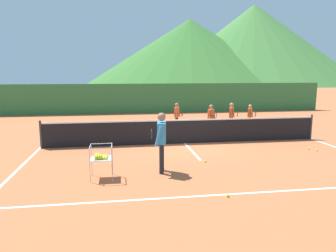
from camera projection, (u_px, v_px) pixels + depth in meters
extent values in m
plane|color=#BC6038|center=(185.00, 143.00, 12.64)|extent=(120.00, 120.00, 0.00)
cube|color=white|center=(232.00, 194.00, 7.37)|extent=(11.05, 0.08, 0.01)
cube|color=white|center=(165.00, 122.00, 17.92)|extent=(11.05, 0.08, 0.01)
cube|color=white|center=(40.00, 148.00, 11.80)|extent=(0.08, 10.83, 0.01)
cube|color=white|center=(312.00, 139.00, 13.47)|extent=(0.08, 10.83, 0.01)
cube|color=white|center=(185.00, 143.00, 12.64)|extent=(0.08, 5.02, 0.01)
cylinder|color=#333338|center=(41.00, 135.00, 11.72)|extent=(0.08, 0.08, 1.05)
cylinder|color=#333338|center=(311.00, 127.00, 13.37)|extent=(0.08, 0.08, 1.05)
cube|color=black|center=(185.00, 132.00, 12.56)|extent=(10.83, 0.02, 0.92)
cube|color=white|center=(185.00, 120.00, 12.48)|extent=(10.83, 0.03, 0.06)
cylinder|color=black|center=(162.00, 159.00, 8.79)|extent=(0.13, 0.13, 0.84)
cylinder|color=black|center=(162.00, 156.00, 9.11)|extent=(0.13, 0.13, 0.84)
cube|color=#338CBF|center=(162.00, 133.00, 8.83)|extent=(0.31, 0.53, 0.59)
sphere|color=#996B4C|center=(162.00, 117.00, 8.75)|extent=(0.23, 0.23, 0.23)
cylinder|color=#338CBF|center=(159.00, 136.00, 8.55)|extent=(0.24, 0.13, 0.58)
cylinder|color=#338CBF|center=(160.00, 132.00, 9.12)|extent=(0.19, 0.12, 0.58)
torus|color=#262628|center=(152.00, 134.00, 9.13)|extent=(0.07, 0.29, 0.29)
cylinder|color=black|center=(160.00, 134.00, 9.13)|extent=(0.22, 0.06, 0.03)
cylinder|color=black|center=(177.00, 123.00, 15.56)|extent=(0.10, 0.10, 0.67)
cylinder|color=black|center=(176.00, 124.00, 15.31)|extent=(0.10, 0.10, 0.67)
cube|color=#E55926|center=(177.00, 112.00, 15.34)|extent=(0.31, 0.44, 0.47)
sphere|color=#996B4C|center=(177.00, 105.00, 15.28)|extent=(0.18, 0.18, 0.18)
cylinder|color=#E55926|center=(179.00, 112.00, 15.55)|extent=(0.19, 0.13, 0.46)
cylinder|color=#E55926|center=(177.00, 113.00, 15.12)|extent=(0.15, 0.11, 0.46)
torus|color=#262628|center=(182.00, 114.00, 15.06)|extent=(0.12, 0.28, 0.29)
cylinder|color=black|center=(177.00, 113.00, 15.11)|extent=(0.22, 0.10, 0.03)
cylinder|color=navy|center=(212.00, 126.00, 14.85)|extent=(0.10, 0.10, 0.66)
cylinder|color=navy|center=(210.00, 126.00, 14.63)|extent=(0.10, 0.10, 0.66)
cube|color=#E55926|center=(211.00, 114.00, 14.64)|extent=(0.38, 0.42, 0.46)
sphere|color=#996B4C|center=(211.00, 107.00, 14.58)|extent=(0.18, 0.18, 0.18)
cylinder|color=#E55926|center=(214.00, 114.00, 14.82)|extent=(0.19, 0.16, 0.45)
cylinder|color=#E55926|center=(210.00, 115.00, 14.44)|extent=(0.15, 0.14, 0.45)
torus|color=#262628|center=(215.00, 116.00, 14.31)|extent=(0.19, 0.25, 0.29)
cylinder|color=black|center=(210.00, 115.00, 14.43)|extent=(0.19, 0.16, 0.03)
cylinder|color=black|center=(231.00, 124.00, 15.33)|extent=(0.10, 0.10, 0.68)
cylinder|color=black|center=(231.00, 125.00, 15.08)|extent=(0.10, 0.10, 0.68)
cube|color=#E55926|center=(231.00, 112.00, 15.11)|extent=(0.33, 0.45, 0.48)
sphere|color=tan|center=(232.00, 105.00, 15.05)|extent=(0.19, 0.19, 0.19)
cylinder|color=#E55926|center=(233.00, 112.00, 15.32)|extent=(0.20, 0.14, 0.47)
cylinder|color=#E55926|center=(232.00, 114.00, 14.88)|extent=(0.16, 0.12, 0.47)
torus|color=#262628|center=(238.00, 114.00, 14.82)|extent=(0.14, 0.28, 0.29)
cylinder|color=black|center=(232.00, 114.00, 14.88)|extent=(0.21, 0.11, 0.03)
cylinder|color=silver|center=(250.00, 123.00, 15.85)|extent=(0.09, 0.09, 0.61)
cylinder|color=silver|center=(249.00, 123.00, 15.64)|extent=(0.09, 0.09, 0.61)
cube|color=#E55926|center=(250.00, 113.00, 15.65)|extent=(0.34, 0.40, 0.43)
sphere|color=tan|center=(250.00, 106.00, 15.60)|extent=(0.17, 0.17, 0.17)
cylinder|color=#E55926|center=(252.00, 113.00, 15.83)|extent=(0.18, 0.14, 0.42)
cylinder|color=#E55926|center=(250.00, 114.00, 15.46)|extent=(0.14, 0.12, 0.42)
torus|color=#262628|center=(256.00, 114.00, 15.35)|extent=(0.17, 0.26, 0.29)
cylinder|color=black|center=(250.00, 114.00, 15.45)|extent=(0.20, 0.14, 0.03)
cylinder|color=#B7B7BC|center=(92.00, 160.00, 8.63)|extent=(0.02, 0.02, 0.89)
cylinder|color=#B7B7BC|center=(112.00, 159.00, 8.72)|extent=(0.02, 0.02, 0.89)
cylinder|color=#B7B7BC|center=(90.00, 166.00, 8.09)|extent=(0.02, 0.02, 0.89)
cylinder|color=#B7B7BC|center=(112.00, 165.00, 8.17)|extent=(0.02, 0.02, 0.89)
cube|color=#B7B7BC|center=(101.00, 158.00, 8.39)|extent=(0.56, 0.56, 0.01)
cube|color=#B7B7BC|center=(101.00, 144.00, 8.60)|extent=(0.56, 0.02, 0.02)
cube|color=#B7B7BC|center=(100.00, 148.00, 8.06)|extent=(0.56, 0.02, 0.02)
cube|color=#B7B7BC|center=(90.00, 146.00, 8.29)|extent=(0.02, 0.56, 0.02)
cube|color=#B7B7BC|center=(112.00, 146.00, 8.37)|extent=(0.02, 0.56, 0.02)
sphere|color=yellow|center=(96.00, 159.00, 8.23)|extent=(0.07, 0.07, 0.07)
sphere|color=yellow|center=(96.00, 158.00, 8.30)|extent=(0.07, 0.07, 0.07)
sphere|color=yellow|center=(97.00, 158.00, 8.36)|extent=(0.07, 0.07, 0.07)
sphere|color=yellow|center=(97.00, 157.00, 8.42)|extent=(0.07, 0.07, 0.07)
sphere|color=yellow|center=(97.00, 156.00, 8.48)|extent=(0.07, 0.07, 0.07)
sphere|color=yellow|center=(99.00, 158.00, 8.24)|extent=(0.07, 0.07, 0.07)
sphere|color=yellow|center=(99.00, 158.00, 8.30)|extent=(0.07, 0.07, 0.07)
sphere|color=yellow|center=(99.00, 157.00, 8.37)|extent=(0.07, 0.07, 0.07)
sphere|color=yellow|center=(99.00, 157.00, 8.44)|extent=(0.07, 0.07, 0.07)
sphere|color=yellow|center=(99.00, 156.00, 8.49)|extent=(0.07, 0.07, 0.07)
sphere|color=yellow|center=(101.00, 158.00, 8.25)|extent=(0.07, 0.07, 0.07)
sphere|color=yellow|center=(101.00, 158.00, 8.31)|extent=(0.07, 0.07, 0.07)
sphere|color=yellow|center=(102.00, 157.00, 8.38)|extent=(0.07, 0.07, 0.07)
sphere|color=yellow|center=(102.00, 157.00, 8.45)|extent=(0.07, 0.07, 0.07)
sphere|color=yellow|center=(102.00, 156.00, 8.51)|extent=(0.07, 0.07, 0.07)
sphere|color=yellow|center=(104.00, 158.00, 8.27)|extent=(0.07, 0.07, 0.07)
sphere|color=yellow|center=(104.00, 158.00, 8.33)|extent=(0.07, 0.07, 0.07)
sphere|color=yellow|center=(104.00, 157.00, 8.39)|extent=(0.07, 0.07, 0.07)
sphere|color=yellow|center=(104.00, 157.00, 8.45)|extent=(0.07, 0.07, 0.07)
sphere|color=yellow|center=(104.00, 156.00, 8.52)|extent=(0.07, 0.07, 0.07)
sphere|color=yellow|center=(106.00, 158.00, 8.27)|extent=(0.07, 0.07, 0.07)
sphere|color=yellow|center=(106.00, 158.00, 8.34)|extent=(0.07, 0.07, 0.07)
sphere|color=yellow|center=(106.00, 157.00, 8.40)|extent=(0.07, 0.07, 0.07)
sphere|color=yellow|center=(106.00, 156.00, 8.46)|extent=(0.07, 0.07, 0.07)
sphere|color=yellow|center=(106.00, 156.00, 8.52)|extent=(0.07, 0.07, 0.07)
sphere|color=yellow|center=(96.00, 157.00, 8.22)|extent=(0.07, 0.07, 0.07)
sphere|color=yellow|center=(96.00, 156.00, 8.29)|extent=(0.07, 0.07, 0.07)
sphere|color=yellow|center=(96.00, 155.00, 8.36)|extent=(0.07, 0.07, 0.07)
sphere|color=yellow|center=(97.00, 155.00, 8.41)|extent=(0.07, 0.07, 0.07)
sphere|color=yellow|center=(97.00, 154.00, 8.48)|extent=(0.07, 0.07, 0.07)
sphere|color=yellow|center=(98.00, 157.00, 8.23)|extent=(0.07, 0.07, 0.07)
sphere|color=yellow|center=(99.00, 156.00, 8.30)|extent=(0.07, 0.07, 0.07)
sphere|color=yellow|center=(99.00, 155.00, 8.36)|extent=(0.07, 0.07, 0.07)
sphere|color=yellow|center=(99.00, 155.00, 8.42)|extent=(0.07, 0.07, 0.07)
sphere|color=yellow|center=(99.00, 154.00, 8.49)|extent=(0.07, 0.07, 0.07)
sphere|color=yellow|center=(101.00, 156.00, 8.24)|extent=(0.07, 0.07, 0.07)
sphere|color=yellow|center=(101.00, 156.00, 8.31)|extent=(0.07, 0.07, 0.07)
sphere|color=yellow|center=(205.00, 161.00, 9.99)|extent=(0.07, 0.07, 0.07)
sphere|color=yellow|center=(309.00, 148.00, 11.65)|extent=(0.07, 0.07, 0.07)
sphere|color=yellow|center=(317.00, 150.00, 11.40)|extent=(0.07, 0.07, 0.07)
sphere|color=yellow|center=(228.00, 196.00, 7.20)|extent=(0.07, 0.07, 0.07)
sphere|color=yellow|center=(112.00, 164.00, 9.69)|extent=(0.07, 0.07, 0.07)
cube|color=#33753D|center=(156.00, 98.00, 21.98)|extent=(24.31, 0.08, 2.04)
cone|color=#427A38|center=(253.00, 44.00, 81.14)|extent=(52.13, 52.13, 19.69)
cone|color=#38702D|center=(189.00, 52.00, 77.14)|extent=(49.76, 49.76, 15.46)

